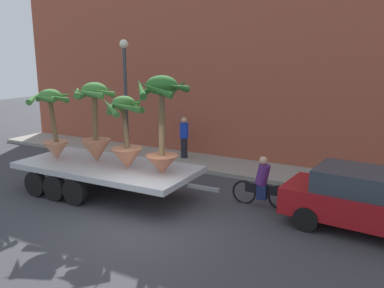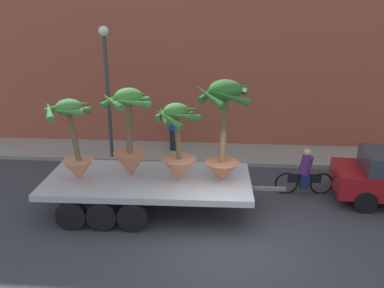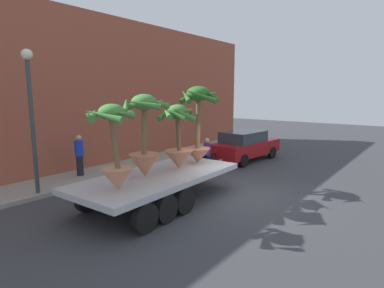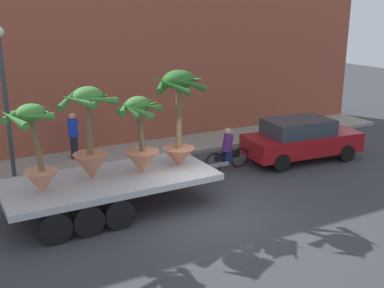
% 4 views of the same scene
% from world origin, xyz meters
% --- Properties ---
extents(ground_plane, '(60.00, 60.00, 0.00)m').
position_xyz_m(ground_plane, '(0.00, 0.00, 0.00)').
color(ground_plane, '#38383D').
extents(sidewalk, '(24.00, 2.20, 0.15)m').
position_xyz_m(sidewalk, '(0.00, 6.10, 0.07)').
color(sidewalk, gray).
rests_on(sidewalk, ground).
extents(building_facade, '(24.00, 1.20, 7.20)m').
position_xyz_m(building_facade, '(0.00, 7.80, 3.60)').
color(building_facade, '#9E4C38').
rests_on(building_facade, ground).
extents(flatbed_trailer, '(6.85, 2.74, 0.98)m').
position_xyz_m(flatbed_trailer, '(-2.57, 1.54, 0.77)').
color(flatbed_trailer, '#B7BABF').
rests_on(flatbed_trailer, ground).
extents(potted_palm_rear, '(1.31, 1.38, 2.22)m').
position_xyz_m(potted_palm_rear, '(-1.45, 1.46, 1.98)').
color(potted_palm_rear, '#C17251').
rests_on(potted_palm_rear, flatbed_trailer).
extents(potted_palm_middle, '(1.55, 1.63, 2.56)m').
position_xyz_m(potted_palm_middle, '(-2.83, 1.65, 2.16)').
color(potted_palm_middle, '#C17251').
rests_on(potted_palm_middle, flatbed_trailer).
extents(potted_palm_front, '(1.64, 1.69, 2.84)m').
position_xyz_m(potted_palm_front, '(-0.22, 1.54, 2.51)').
color(potted_palm_front, '#B26647').
rests_on(potted_palm_front, flatbed_trailer).
extents(potted_palm_extra, '(1.31, 1.43, 2.32)m').
position_xyz_m(potted_palm_extra, '(-4.29, 1.26, 2.12)').
color(potted_palm_extra, tan).
rests_on(potted_palm_extra, flatbed_trailer).
extents(cyclist, '(1.84, 0.37, 1.54)m').
position_xyz_m(cyclist, '(2.34, 2.93, 0.67)').
color(cyclist, black).
rests_on(cyclist, ground).
extents(parked_car, '(4.49, 2.10, 1.58)m').
position_xyz_m(parked_car, '(5.30, 2.55, 0.83)').
color(parked_car, maroon).
rests_on(parked_car, ground).
extents(pedestrian_near_gate, '(0.36, 0.36, 1.71)m').
position_xyz_m(pedestrian_near_gate, '(-2.21, 6.22, 1.04)').
color(pedestrian_near_gate, black).
rests_on(pedestrian_near_gate, sidewalk).
extents(street_lamp, '(0.36, 0.36, 4.83)m').
position_xyz_m(street_lamp, '(-4.46, 5.30, 3.23)').
color(street_lamp, '#383D42').
rests_on(street_lamp, sidewalk).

